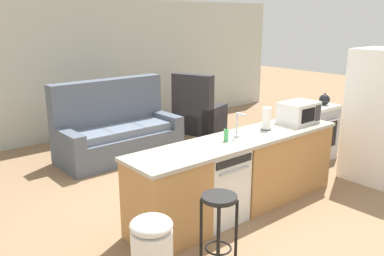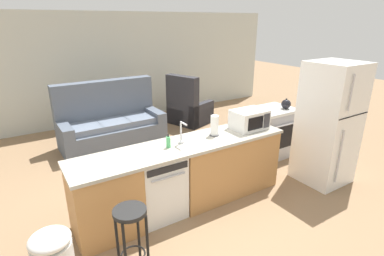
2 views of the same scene
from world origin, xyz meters
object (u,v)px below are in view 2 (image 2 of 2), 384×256
object	(u,v)px
stove_range	(271,132)
kettle	(286,104)
bar_stool	(131,228)
dishwasher	(158,185)
couch	(111,125)
armchair	(188,110)
paper_towel_roll	(214,126)
microwave	(249,119)
refrigerator	(329,124)
soap_bottle	(168,142)

from	to	relation	value
stove_range	kettle	bearing A→B (deg)	-36.68
kettle	bar_stool	xyz separation A→B (m)	(-3.42, -1.17, -0.45)
dishwasher	bar_stool	world-z (taller)	dishwasher
kettle	couch	xyz separation A→B (m)	(-2.52, 2.25, -0.59)
kettle	armchair	xyz separation A→B (m)	(-0.54, 2.49, -0.64)
dishwasher	paper_towel_roll	distance (m)	1.10
dishwasher	armchair	size ratio (longest dim) A/B	0.70
dishwasher	armchair	xyz separation A→B (m)	(2.23, 2.91, -0.07)
dishwasher	paper_towel_roll	size ratio (longest dim) A/B	2.98
dishwasher	microwave	bearing A→B (deg)	-0.05
microwave	couch	xyz separation A→B (m)	(-1.25, 2.68, -0.65)
refrigerator	bar_stool	size ratio (longest dim) A/B	2.50
paper_towel_roll	couch	world-z (taller)	couch
bar_stool	soap_bottle	bearing A→B (deg)	42.83
dishwasher	stove_range	world-z (taller)	stove_range
stove_range	kettle	xyz separation A→B (m)	(0.17, -0.13, 0.53)
dishwasher	refrigerator	distance (m)	2.70
paper_towel_roll	couch	size ratio (longest dim) A/B	0.14
refrigerator	stove_range	bearing A→B (deg)	89.99
soap_bottle	paper_towel_roll	bearing A→B (deg)	2.76
dishwasher	armchair	bearing A→B (deg)	52.58
kettle	paper_towel_roll	bearing A→B (deg)	-168.60
refrigerator	paper_towel_roll	distance (m)	1.80
armchair	couch	bearing A→B (deg)	-173.14
kettle	couch	bearing A→B (deg)	138.23
refrigerator	dishwasher	bearing A→B (deg)	168.07
soap_bottle	microwave	bearing A→B (deg)	-0.58
stove_range	soap_bottle	xyz separation A→B (m)	(-2.43, -0.54, 0.52)
dishwasher	stove_range	bearing A→B (deg)	11.91
bar_stool	dishwasher	bearing A→B (deg)	49.18
microwave	armchair	xyz separation A→B (m)	(0.73, 2.92, -0.69)
dishwasher	couch	bearing A→B (deg)	84.73
stove_range	refrigerator	bearing A→B (deg)	-90.01
dishwasher	soap_bottle	bearing A→B (deg)	3.95
soap_bottle	armchair	distance (m)	3.61
paper_towel_roll	couch	bearing A→B (deg)	104.12
kettle	stove_range	bearing A→B (deg)	143.32
microwave	paper_towel_roll	distance (m)	0.59
paper_towel_roll	kettle	xyz separation A→B (m)	(1.86, 0.38, -0.05)
paper_towel_roll	bar_stool	bearing A→B (deg)	-152.89
paper_towel_roll	kettle	size ratio (longest dim) A/B	1.38
kettle	couch	distance (m)	3.43
bar_stool	armchair	size ratio (longest dim) A/B	0.62
paper_towel_roll	soap_bottle	world-z (taller)	paper_towel_roll
refrigerator	kettle	bearing A→B (deg)	80.15
microwave	soap_bottle	world-z (taller)	microwave
refrigerator	soap_bottle	distance (m)	2.49
refrigerator	armchair	bearing A→B (deg)	96.09
stove_range	couch	bearing A→B (deg)	137.89
couch	armchair	xyz separation A→B (m)	(1.98, 0.24, -0.04)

